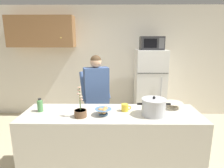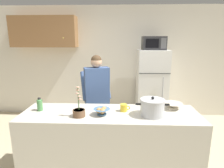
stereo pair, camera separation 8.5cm
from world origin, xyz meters
TOP-DOWN VIEW (x-y plane):
  - back_wall_unit at (-0.25, 2.26)m, footprint 6.00×0.48m
  - kitchen_island at (0.00, 0.00)m, footprint 2.27×0.68m
  - refrigerator at (0.83, 1.85)m, footprint 0.64×0.68m
  - microwave at (0.83, 1.83)m, footprint 0.48×0.37m
  - person_near_pot at (-0.27, 0.81)m, footprint 0.57×0.52m
  - cooking_pot at (0.52, -0.07)m, footprint 0.41×0.30m
  - coffee_mug at (0.18, 0.06)m, footprint 0.13×0.09m
  - bread_bowl at (-0.10, -0.08)m, footprint 0.21×0.21m
  - empty_bowl at (0.84, 0.18)m, footprint 0.26×0.26m
  - bottle_near_edge at (-0.93, 0.04)m, footprint 0.07×0.07m
  - potted_orchid at (-0.37, -0.13)m, footprint 0.15×0.15m

SIDE VIEW (x-z plane):
  - kitchen_island at x=0.00m, z-range 0.00..0.92m
  - refrigerator at x=0.83m, z-range 0.00..1.62m
  - empty_bowl at x=0.84m, z-range 0.93..1.01m
  - coffee_mug at x=0.18m, z-range 0.92..1.02m
  - bread_bowl at x=-0.10m, z-range 0.92..1.02m
  - potted_orchid at x=-0.37m, z-range 0.79..1.18m
  - person_near_pot at x=-0.27m, z-range 0.19..1.78m
  - bottle_near_edge at x=-0.93m, z-range 0.92..1.09m
  - cooking_pot at x=0.52m, z-range 0.90..1.15m
  - back_wall_unit at x=-0.25m, z-range 0.11..2.71m
  - microwave at x=0.83m, z-range 1.62..1.90m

